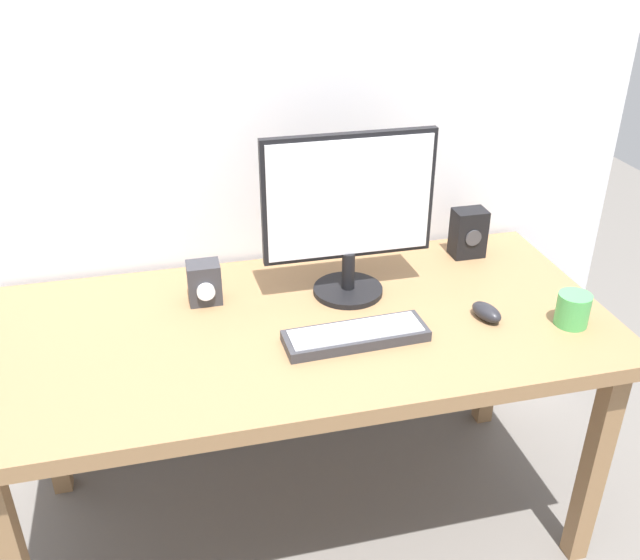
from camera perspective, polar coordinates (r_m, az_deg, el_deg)
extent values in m
plane|color=slate|center=(2.31, -1.21, -18.84)|extent=(6.00, 6.00, 0.00)
cube|color=#936D47|center=(1.85, -1.43, -4.02)|extent=(1.63, 0.77, 0.04)
cube|color=#936D47|center=(2.11, 21.48, -13.98)|extent=(0.06, 0.06, 0.68)
cube|color=#936D47|center=(2.33, -21.53, -9.50)|extent=(0.06, 0.06, 0.68)
cube|color=#936D47|center=(2.52, 13.86, -4.91)|extent=(0.06, 0.06, 0.68)
cylinder|color=black|center=(1.97, 2.29, -0.83)|extent=(0.20, 0.20, 0.02)
cylinder|color=black|center=(1.94, 2.33, 0.77)|extent=(0.04, 0.04, 0.11)
cube|color=black|center=(1.86, 2.36, 6.80)|extent=(0.47, 0.02, 0.35)
cube|color=white|center=(1.85, 2.48, 6.65)|extent=(0.44, 0.01, 0.32)
cube|color=#333338|center=(1.76, 2.94, -4.58)|extent=(0.37, 0.13, 0.03)
cube|color=silver|center=(1.75, 2.95, -4.15)|extent=(0.34, 0.11, 0.00)
ellipsoid|color=#232328|center=(1.89, 13.44, -2.56)|extent=(0.08, 0.11, 0.04)
cube|color=black|center=(2.20, 12.01, 3.79)|extent=(0.10, 0.07, 0.15)
cylinder|color=#3F3F44|center=(2.17, 12.43, 3.37)|extent=(0.05, 0.00, 0.05)
cube|color=#333338|center=(1.93, -9.43, -0.21)|extent=(0.09, 0.07, 0.12)
cylinder|color=silver|center=(1.89, -9.30, -0.96)|extent=(0.05, 0.01, 0.05)
cylinder|color=#4CB259|center=(1.92, 19.95, -2.28)|extent=(0.09, 0.09, 0.09)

